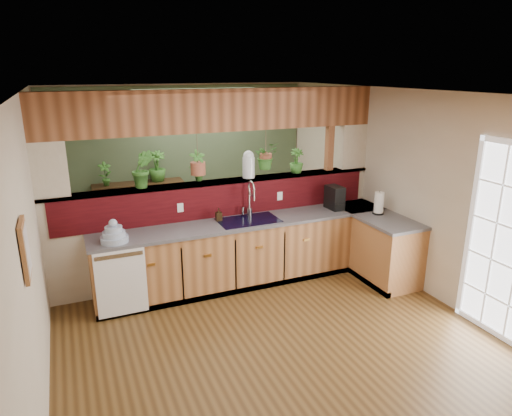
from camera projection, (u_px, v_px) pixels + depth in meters
name	position (u px, v px, depth m)	size (l,w,h in m)	color
ground	(260.00, 319.00, 5.42)	(4.60, 7.00, 0.01)	#4E3518
ceiling	(261.00, 94.00, 4.65)	(4.60, 7.00, 0.01)	brown
wall_back	(182.00, 159.00, 8.12)	(4.60, 0.02, 2.60)	beige
wall_left	(31.00, 245.00, 4.18)	(0.02, 7.00, 2.60)	beige
wall_right	(423.00, 193.00, 5.90)	(0.02, 7.00, 2.60)	beige
pass_through_partition	(223.00, 194.00, 6.27)	(4.60, 0.21, 2.60)	beige
pass_through_ledge	(221.00, 182.00, 6.20)	(4.60, 0.21, 0.04)	brown
header_beam	(219.00, 110.00, 5.92)	(4.60, 0.15, 0.55)	brown
sage_backwall	(182.00, 159.00, 8.10)	(4.55, 0.02, 2.55)	#485E40
countertop	(290.00, 248.00, 6.36)	(4.14, 1.52, 0.90)	#935D32
dishwasher	(121.00, 283.00, 5.31)	(0.58, 0.03, 0.82)	white
navy_sink	(248.00, 226.00, 6.13)	(0.82, 0.50, 0.18)	black
french_door	(506.00, 246.00, 4.82)	(0.06, 1.02, 2.16)	white
framed_print	(25.00, 250.00, 3.41)	(0.04, 0.35, 0.45)	#935D32
faucet	(250.00, 197.00, 6.19)	(0.22, 0.22, 0.51)	#B7B7B2
dish_stack	(114.00, 235.00, 5.32)	(0.32, 0.32, 0.28)	#9DAECB
soap_dispenser	(219.00, 215.00, 6.06)	(0.08, 0.08, 0.17)	#352613
coffee_maker	(335.00, 199.00, 6.56)	(0.18, 0.30, 0.33)	black
paper_towel	(379.00, 203.00, 6.33)	(0.16, 0.16, 0.33)	black
glass_jar	(249.00, 164.00, 6.30)	(0.17, 0.17, 0.38)	silver
ledge_plant_left	(142.00, 169.00, 5.74)	(0.27, 0.22, 0.49)	#2F6723
ledge_plant_right	(297.00, 161.00, 6.58)	(0.20, 0.20, 0.36)	#2F6723
hanging_plant_a	(198.00, 156.00, 5.97)	(0.24, 0.20, 0.55)	brown
hanging_plant_b	(266.00, 144.00, 6.32)	(0.39, 0.36, 0.49)	brown
shelving_console	(140.00, 211.00, 7.82)	(1.50, 0.40, 1.00)	black
shelf_plant_a	(105.00, 174.00, 7.42)	(0.21, 0.14, 0.40)	#2F6723
shelf_plant_b	(157.00, 166.00, 7.72)	(0.29, 0.29, 0.52)	#2F6723
floor_plant	(230.00, 220.00, 7.85)	(0.64, 0.55, 0.71)	#2F6723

